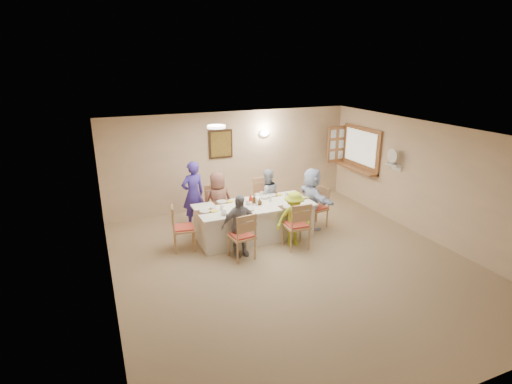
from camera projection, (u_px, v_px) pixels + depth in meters
name	position (u px, v px, depth m)	size (l,w,h in m)	color
ground	(294.00, 264.00, 7.63)	(7.00, 7.00, 0.00)	tan
room_walls	(296.00, 189.00, 7.15)	(7.00, 7.00, 7.00)	tan
wall_picture	(221.00, 144.00, 10.02)	(0.62, 0.05, 0.72)	#3E2715
wall_sconce	(265.00, 133.00, 10.37)	(0.26, 0.09, 0.18)	white
ceiling_light	(216.00, 127.00, 7.80)	(0.36, 0.36, 0.05)	white
serving_hatch	(361.00, 149.00, 10.44)	(0.06, 1.50, 1.15)	#935B35
hatch_sill	(356.00, 169.00, 10.56)	(0.30, 1.50, 0.05)	#935B35
shutter_door	(336.00, 144.00, 11.01)	(0.55, 0.04, 1.00)	#935B35
fan_shelf	(394.00, 165.00, 9.26)	(0.22, 0.36, 0.03)	white
desk_fan	(394.00, 158.00, 9.20)	(0.30, 0.30, 0.28)	#A5A5A8
dining_table	(254.00, 221.00, 8.68)	(2.54, 1.08, 0.76)	white
chair_back_left	(217.00, 208.00, 9.13)	(0.48, 0.48, 1.00)	tan
chair_back_right	(265.00, 200.00, 9.56)	(0.50, 0.50, 1.03)	tan
chair_front_left	(242.00, 235.00, 7.73)	(0.46, 0.46, 0.97)	tan
chair_front_right	(296.00, 225.00, 8.16)	(0.49, 0.49, 1.02)	tan
chair_left_end	(184.00, 227.00, 8.08)	(0.46, 0.46, 0.97)	tan
chair_right_end	(316.00, 207.00, 9.22)	(0.45, 0.45, 0.94)	tan
diner_back_left	(218.00, 202.00, 8.96)	(0.68, 0.45, 1.37)	brown
diner_back_right	(267.00, 196.00, 9.41)	(0.64, 0.50, 1.31)	#ACB4C7
diner_front_left	(239.00, 226.00, 7.79)	(0.76, 0.34, 1.27)	gray
diner_front_right	(294.00, 219.00, 8.24)	(0.81, 0.54, 1.17)	#B6D02A
diner_right_end	(312.00, 198.00, 9.10)	(0.45, 1.33, 1.42)	#CAD7FF
caregiver	(193.00, 194.00, 9.18)	(0.63, 0.49, 1.55)	#4231AE
placemat_fl	(235.00, 215.00, 7.97)	(0.33, 0.25, 0.01)	#472B19
plate_fl	(235.00, 215.00, 7.97)	(0.25, 0.25, 0.02)	white
napkin_fl	(244.00, 214.00, 7.99)	(0.15, 0.15, 0.01)	yellow
placemat_fr	(288.00, 207.00, 8.41)	(0.37, 0.28, 0.01)	#472B19
plate_fr	(288.00, 206.00, 8.41)	(0.23, 0.23, 0.01)	white
napkin_fr	(297.00, 206.00, 8.43)	(0.14, 0.14, 0.01)	yellow
placemat_bl	(222.00, 202.00, 8.71)	(0.38, 0.28, 0.01)	#472B19
plate_bl	(222.00, 201.00, 8.71)	(0.23, 0.23, 0.01)	white
napkin_bl	(230.00, 201.00, 8.73)	(0.13, 0.13, 0.01)	yellow
placemat_br	(271.00, 195.00, 9.15)	(0.36, 0.27, 0.01)	#472B19
plate_br	(271.00, 195.00, 9.15)	(0.23, 0.23, 0.01)	white
napkin_br	(280.00, 194.00, 9.17)	(0.13, 0.13, 0.01)	yellow
placemat_le	(205.00, 211.00, 8.16)	(0.34, 0.25, 0.01)	#472B19
plate_le	(205.00, 211.00, 8.16)	(0.22, 0.22, 0.01)	white
napkin_le	(214.00, 211.00, 8.18)	(0.14, 0.14, 0.01)	yellow
placemat_re	(300.00, 198.00, 8.97)	(0.37, 0.27, 0.01)	#472B19
plate_re	(300.00, 197.00, 8.97)	(0.24, 0.24, 0.01)	white
napkin_re	(308.00, 197.00, 8.99)	(0.13, 0.13, 0.01)	yellow
teacup_a	(224.00, 213.00, 7.96)	(0.14, 0.14, 0.09)	white
teacup_b	(262.00, 193.00, 9.15)	(0.09, 0.09, 0.08)	white
bowl_a	(249.00, 209.00, 8.22)	(0.24, 0.24, 0.05)	white
bowl_b	(264.00, 197.00, 8.93)	(0.26, 0.26, 0.06)	white
condiment_ketchup	(251.00, 200.00, 8.51)	(0.12, 0.12, 0.24)	red
condiment_brown	(254.00, 199.00, 8.62)	(0.09, 0.09, 0.18)	#472E13
condiment_malt	(260.00, 202.00, 8.52)	(0.13, 0.13, 0.14)	#472E13
drinking_glass	(247.00, 202.00, 8.53)	(0.06, 0.06, 0.09)	silver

